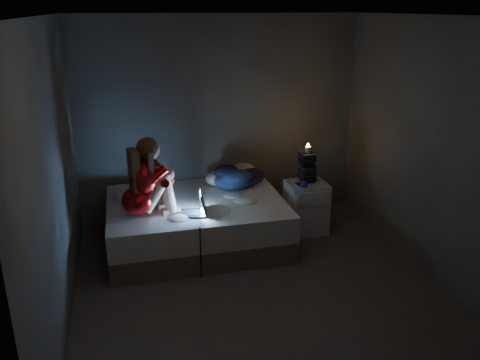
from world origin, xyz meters
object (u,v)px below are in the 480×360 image
object	(u,v)px
woman	(137,179)
nightstand	(306,207)
phone	(300,185)
candle	(308,149)
laptop	(189,204)
bed	(197,223)

from	to	relation	value
woman	nightstand	xyz separation A→B (m)	(2.04, 0.34, -0.66)
nightstand	phone	size ratio (longest dim) A/B	4.55
woman	candle	xyz separation A→B (m)	(2.05, 0.41, 0.06)
woman	phone	world-z (taller)	woman
woman	nightstand	bearing A→B (deg)	-3.07
laptop	phone	size ratio (longest dim) A/B	2.63
bed	nightstand	bearing A→B (deg)	1.68
laptop	candle	xyz separation A→B (m)	(1.53, 0.49, 0.36)
phone	candle	bearing A→B (deg)	33.05
woman	phone	bearing A→B (deg)	-3.89
nightstand	laptop	bearing A→B (deg)	-164.22
bed	candle	world-z (taller)	candle
nightstand	phone	bearing A→B (deg)	-156.00
bed	phone	distance (m)	1.33
woman	candle	world-z (taller)	woman
phone	nightstand	bearing A→B (deg)	13.06
nightstand	bed	bearing A→B (deg)	-177.99
woman	laptop	distance (m)	0.61
bed	woman	bearing A→B (deg)	-155.57
bed	phone	bearing A→B (deg)	-0.23
candle	phone	world-z (taller)	candle
bed	candle	xyz separation A→B (m)	(1.40, 0.11, 0.77)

